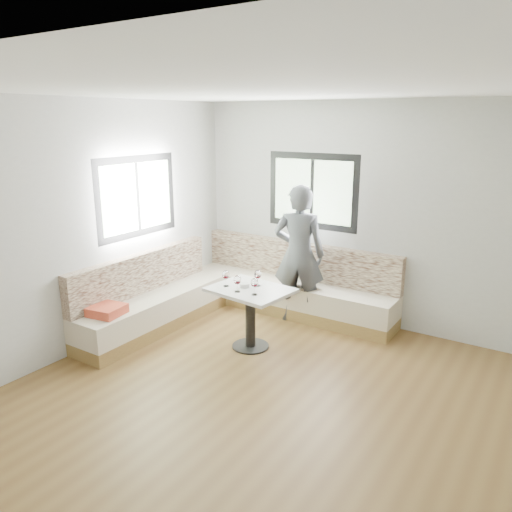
{
  "coord_description": "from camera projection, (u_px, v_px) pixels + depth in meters",
  "views": [
    {
      "loc": [
        2.05,
        -3.4,
        2.58
      ],
      "look_at": [
        -0.9,
        1.13,
        1.08
      ],
      "focal_mm": 35.0,
      "sensor_mm": 36.0,
      "label": 1
    }
  ],
  "objects": [
    {
      "name": "person",
      "position": [
        299.0,
        254.0,
        6.38
      ],
      "size": [
        0.76,
        0.61,
        1.8
      ],
      "primitive_type": "imported",
      "rotation": [
        0.0,
        0.0,
        3.46
      ],
      "color": "#46494E",
      "rests_on": "ground"
    },
    {
      "name": "banquette",
      "position": [
        233.0,
        295.0,
        6.58
      ],
      "size": [
        2.9,
        2.8,
        0.95
      ],
      "color": "olive",
      "rests_on": "ground"
    },
    {
      "name": "wine_glass_c",
      "position": [
        255.0,
        283.0,
        5.4
      ],
      "size": [
        0.09,
        0.09,
        0.19
      ],
      "color": "white",
      "rests_on": "table"
    },
    {
      "name": "table",
      "position": [
        250.0,
        303.0,
        5.68
      ],
      "size": [
        0.95,
        0.78,
        0.72
      ],
      "rotation": [
        0.0,
        0.0,
        -0.11
      ],
      "color": "black",
      "rests_on": "ground"
    },
    {
      "name": "olive_ramekin",
      "position": [
        244.0,
        285.0,
        5.67
      ],
      "size": [
        0.11,
        0.11,
        0.05
      ],
      "color": "white",
      "rests_on": "table"
    },
    {
      "name": "room",
      "position": [
        269.0,
        260.0,
        4.24
      ],
      "size": [
        5.01,
        5.01,
        2.81
      ],
      "color": "brown",
      "rests_on": "ground"
    },
    {
      "name": "wine_glass_b",
      "position": [
        237.0,
        280.0,
        5.49
      ],
      "size": [
        0.09,
        0.09,
        0.19
      ],
      "color": "white",
      "rests_on": "table"
    },
    {
      "name": "wine_glass_a",
      "position": [
        226.0,
        275.0,
        5.67
      ],
      "size": [
        0.09,
        0.09,
        0.19
      ],
      "color": "white",
      "rests_on": "table"
    },
    {
      "name": "wine_glass_d",
      "position": [
        258.0,
        275.0,
        5.69
      ],
      "size": [
        0.09,
        0.09,
        0.19
      ],
      "color": "white",
      "rests_on": "table"
    }
  ]
}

